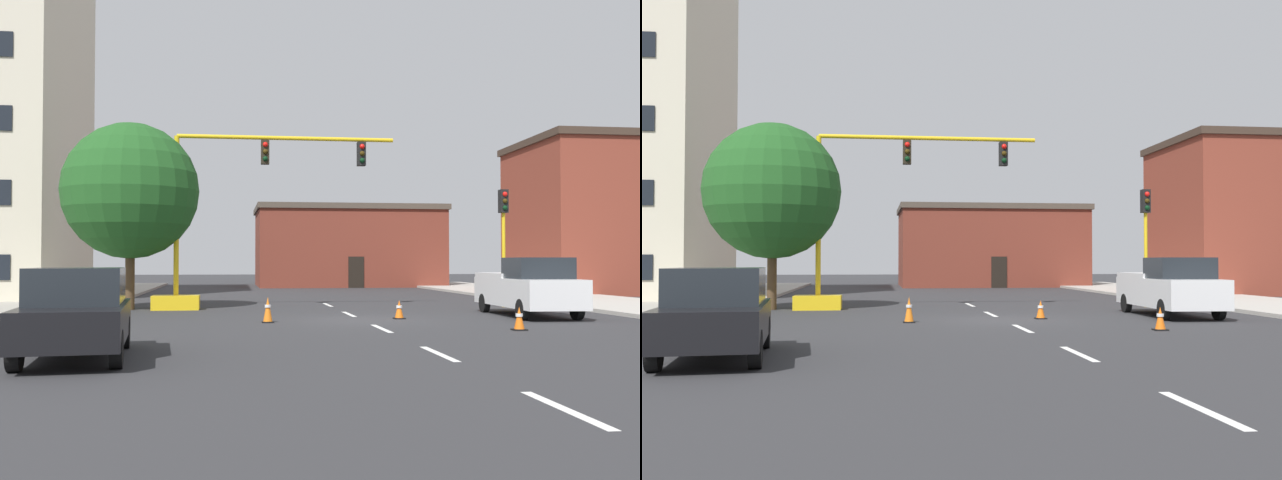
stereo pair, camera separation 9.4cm
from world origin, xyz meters
TOP-DOWN VIEW (x-y plane):
  - ground_plane at (0.00, 0.00)m, footprint 160.00×160.00m
  - sidewalk_left at (-12.02, 8.00)m, footprint 6.00×56.00m
  - sidewalk_right at (12.02, 8.00)m, footprint 6.00×56.00m
  - lane_stripe_seg_0 at (0.00, -14.00)m, footprint 0.16×2.40m
  - lane_stripe_seg_1 at (0.00, -8.50)m, footprint 0.16×2.40m
  - lane_stripe_seg_2 at (0.00, -3.00)m, footprint 0.16×2.40m
  - lane_stripe_seg_3 at (0.00, 2.50)m, footprint 0.16×2.40m
  - lane_stripe_seg_4 at (0.00, 8.00)m, footprint 0.16×2.40m
  - building_brick_center at (4.65, 31.62)m, footprint 13.77×9.04m
  - building_row_right at (18.72, 17.20)m, footprint 11.81×8.68m
  - traffic_signal_gantry at (-5.00, 5.75)m, footprint 9.48×1.20m
  - traffic_light_pole_right at (6.94, 5.62)m, footprint 0.32×0.47m
  - tree_left_near at (-7.99, 5.85)m, footprint 5.26×5.26m
  - pickup_truck_white at (5.93, 0.88)m, footprint 2.14×5.45m
  - sedan_black_near_left at (-7.11, -8.33)m, footprint 2.26×4.65m
  - traffic_cone_roadside_a at (3.58, -3.98)m, footprint 0.36×0.36m
  - traffic_cone_roadside_b at (-3.03, -0.67)m, footprint 0.36×0.36m
  - traffic_cone_roadside_c at (1.27, 0.24)m, footprint 0.36×0.36m

SIDE VIEW (x-z plane):
  - ground_plane at x=0.00m, z-range 0.00..0.00m
  - lane_stripe_seg_0 at x=0.00m, z-range 0.00..0.01m
  - lane_stripe_seg_1 at x=0.00m, z-range 0.00..0.01m
  - lane_stripe_seg_2 at x=0.00m, z-range 0.00..0.01m
  - lane_stripe_seg_3 at x=0.00m, z-range 0.00..0.01m
  - lane_stripe_seg_4 at x=0.00m, z-range 0.00..0.01m
  - sidewalk_left at x=-12.02m, z-range 0.00..0.14m
  - sidewalk_right at x=12.02m, z-range 0.00..0.14m
  - traffic_cone_roadside_c at x=1.27m, z-range -0.01..0.60m
  - traffic_cone_roadside_a at x=3.58m, z-range -0.01..0.63m
  - traffic_cone_roadside_b at x=-3.03m, z-range -0.01..0.78m
  - sedan_black_near_left at x=-7.11m, z-range 0.02..1.76m
  - pickup_truck_white at x=5.93m, z-range -0.02..1.97m
  - traffic_signal_gantry at x=-5.00m, z-range -1.15..5.68m
  - building_brick_center at x=4.65m, z-range 0.01..5.99m
  - traffic_light_pole_right at x=6.94m, z-range 1.13..5.93m
  - building_row_right at x=18.72m, z-range 0.01..8.94m
  - tree_left_near at x=-7.99m, z-range 0.97..8.19m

